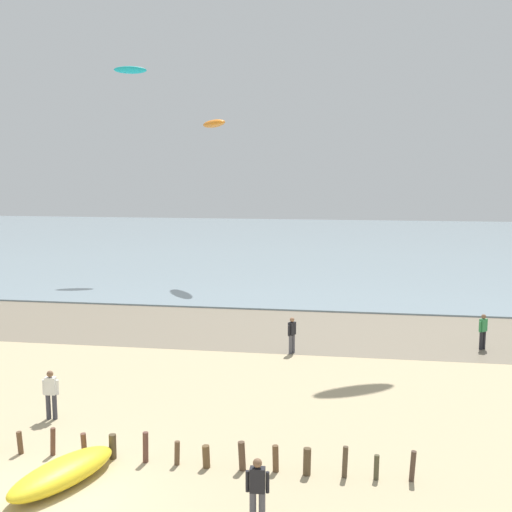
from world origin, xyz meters
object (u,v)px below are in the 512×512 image
person_left_flank (51,393)px  grounded_kite (63,473)px  person_by_waterline (292,334)px  kite_aloft_4 (214,124)px  kite_aloft_0 (130,70)px  person_far_down_beach (483,331)px  person_mid_beach (257,490)px

person_left_flank → grounded_kite: bearing=-59.3°
person_by_waterline → kite_aloft_4: bearing=112.8°
person_by_waterline → kite_aloft_0: size_ratio=0.65×
person_far_down_beach → grounded_kite: 20.36m
grounded_kite → person_far_down_beach: bearing=161.1°
person_mid_beach → person_left_flank: same height
person_by_waterline → person_left_flank: 11.51m
person_by_waterline → kite_aloft_0: kite_aloft_0 is taller
person_mid_beach → person_left_flank: size_ratio=1.00×
person_by_waterline → kite_aloft_0: (-15.27, 21.27, 15.65)m
person_left_flank → kite_aloft_0: size_ratio=0.65×
person_left_flank → person_far_down_beach: bearing=33.5°
person_mid_beach → grounded_kite: 5.63m
person_by_waterline → grounded_kite: 13.82m
person_by_waterline → person_left_flank: same height
person_far_down_beach → person_left_flank: bearing=-146.5°
person_mid_beach → person_by_waterline: 14.00m
kite_aloft_0 → person_far_down_beach: bearing=126.7°
grounded_kite → kite_aloft_4: (-2.74, 31.27, 11.65)m
kite_aloft_4 → person_left_flank: bearing=147.2°
person_mid_beach → person_by_waterline: bearing=92.0°
person_far_down_beach → grounded_kite: (-13.91, -14.86, -0.58)m
person_far_down_beach → kite_aloft_0: 34.66m
kite_aloft_0 → kite_aloft_4: size_ratio=0.73×
person_left_flank → person_far_down_beach: same height
person_mid_beach → grounded_kite: person_mid_beach is taller
person_by_waterline → person_mid_beach: bearing=-88.0°
person_far_down_beach → kite_aloft_0: (-24.18, 19.28, 15.65)m
person_far_down_beach → person_mid_beach: bearing=-117.8°
person_by_waterline → person_left_flank: bearing=-130.1°
person_left_flank → kite_aloft_0: bearing=104.6°
person_far_down_beach → kite_aloft_0: bearing=141.4°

